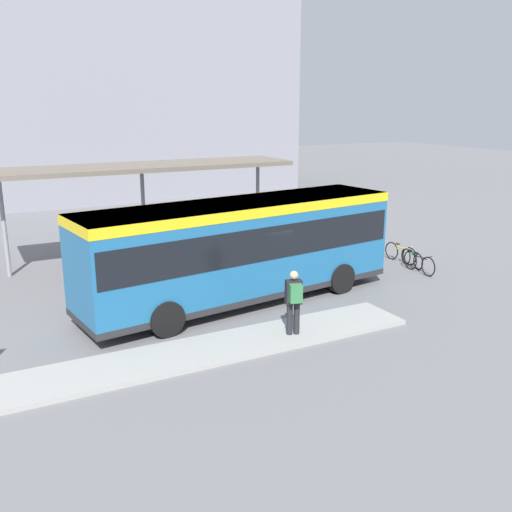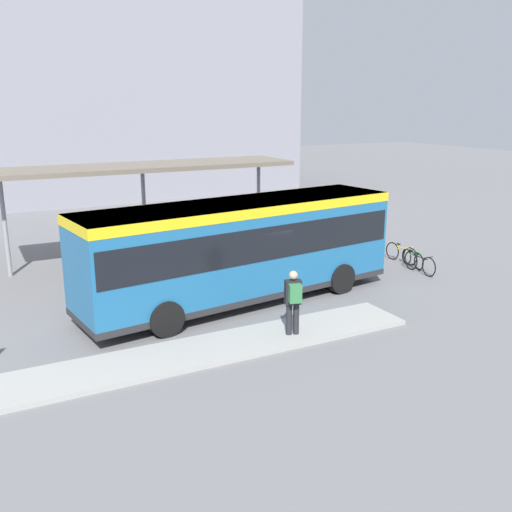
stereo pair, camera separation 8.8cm
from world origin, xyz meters
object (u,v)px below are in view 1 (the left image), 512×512
at_px(city_bus, 242,245).
at_px(pedestrian_waiting, 294,299).
at_px(bicycle_yellow, 400,253).
at_px(bicycle_black, 419,263).
at_px(bicycle_green, 412,259).

relative_size(city_bus, pedestrian_waiting, 5.98).
relative_size(pedestrian_waiting, bicycle_yellow, 1.04).
bearing_deg(bicycle_black, city_bus, -88.27).
relative_size(city_bus, bicycle_yellow, 6.23).
xyz_separation_m(bicycle_green, bicycle_yellow, (0.07, 0.75, 0.04)).
bearing_deg(bicycle_yellow, city_bus, -83.77).
relative_size(bicycle_black, bicycle_green, 1.18).
bearing_deg(city_bus, bicycle_yellow, 2.24).
height_order(city_bus, bicycle_green, city_bus).
distance_m(bicycle_green, bicycle_yellow, 0.76).
bearing_deg(bicycle_yellow, bicycle_green, -8.70).
bearing_deg(bicycle_green, bicycle_black, -13.86).
distance_m(city_bus, bicycle_green, 7.99).
relative_size(pedestrian_waiting, bicycle_green, 1.21).
bearing_deg(bicycle_green, city_bus, -75.67).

